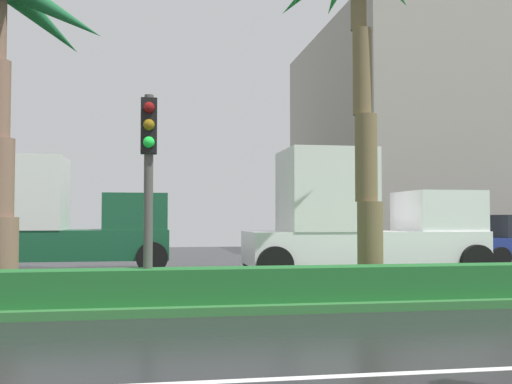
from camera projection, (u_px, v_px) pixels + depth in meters
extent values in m
cube|color=black|center=(19.00, 301.00, 12.42)|extent=(90.00, 42.00, 0.10)
cube|color=#2D6B33|center=(8.00, 301.00, 11.44)|extent=(85.50, 4.00, 0.15)
cylinder|color=#7E5E4C|center=(2.00, 257.00, 11.52)|extent=(0.58, 0.58, 1.49)
cylinder|color=#7E5E4C|center=(0.00, 178.00, 11.60)|extent=(0.51, 0.51, 1.49)
cone|color=#1B5F33|center=(50.00, 8.00, 11.89)|extent=(2.23, 0.64, 1.53)
cone|color=#1B5F33|center=(40.00, 18.00, 12.59)|extent=(1.92, 2.02, 1.48)
cylinder|color=brown|center=(370.00, 246.00, 12.48)|extent=(0.52, 0.52, 1.80)
cylinder|color=brown|center=(366.00, 158.00, 12.63)|extent=(0.46, 0.46, 1.80)
cylinder|color=brown|center=(362.00, 72.00, 12.79)|extent=(0.40, 0.40, 1.80)
cylinder|color=#4C4C47|center=(148.00, 198.00, 10.68)|extent=(0.16, 0.16, 3.62)
cube|color=black|center=(149.00, 126.00, 10.73)|extent=(0.28, 0.32, 0.96)
sphere|color=maroon|center=(149.00, 107.00, 10.58)|extent=(0.20, 0.20, 0.20)
sphere|color=#7F600F|center=(149.00, 125.00, 10.57)|extent=(0.20, 0.20, 0.20)
sphere|color=#1EEA3F|center=(149.00, 142.00, 10.55)|extent=(0.20, 0.20, 0.20)
cube|color=#195133|center=(62.00, 245.00, 18.64)|extent=(6.40, 2.30, 0.90)
cube|color=#195133|center=(136.00, 212.00, 19.06)|extent=(1.90, 2.21, 1.10)
cube|color=silver|center=(26.00, 193.00, 18.52)|extent=(2.30, 2.35, 2.20)
cylinder|color=black|center=(152.00, 253.00, 20.24)|extent=(0.92, 0.30, 0.92)
cylinder|color=black|center=(152.00, 258.00, 17.93)|extent=(0.92, 0.30, 0.92)
cube|color=white|center=(363.00, 247.00, 16.83)|extent=(6.40, 2.30, 0.90)
cube|color=white|center=(437.00, 211.00, 17.25)|extent=(1.90, 2.21, 1.10)
cube|color=silver|center=(326.00, 191.00, 16.72)|extent=(2.30, 2.35, 2.20)
cylinder|color=black|center=(435.00, 256.00, 18.43)|extent=(0.92, 0.30, 0.92)
cylinder|color=black|center=(476.00, 262.00, 16.13)|extent=(0.92, 0.30, 0.92)
cylinder|color=black|center=(258.00, 259.00, 17.51)|extent=(0.92, 0.30, 0.92)
cylinder|color=black|center=(275.00, 265.00, 15.20)|extent=(0.92, 0.30, 0.92)
cylinder|color=black|center=(472.00, 254.00, 21.58)|extent=(0.68, 0.22, 0.68)
cylinder|color=black|center=(501.00, 257.00, 19.81)|extent=(0.68, 0.22, 0.68)
cube|color=gray|center=(489.00, 142.00, 33.26)|extent=(18.66, 14.75, 11.38)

